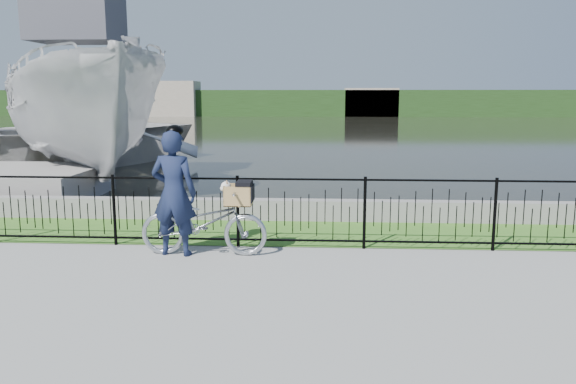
# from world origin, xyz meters

# --- Properties ---
(ground) EXTENTS (120.00, 120.00, 0.00)m
(ground) POSITION_xyz_m (0.00, 0.00, 0.00)
(ground) COLOR gray
(ground) RESTS_ON ground
(grass_strip) EXTENTS (60.00, 2.00, 0.01)m
(grass_strip) POSITION_xyz_m (0.00, 2.60, 0.00)
(grass_strip) COLOR #407223
(grass_strip) RESTS_ON ground
(water) EXTENTS (120.00, 120.00, 0.00)m
(water) POSITION_xyz_m (0.00, 33.00, 0.00)
(water) COLOR black
(water) RESTS_ON ground
(quay_wall) EXTENTS (60.00, 0.30, 0.40)m
(quay_wall) POSITION_xyz_m (0.00, 3.60, 0.20)
(quay_wall) COLOR gray
(quay_wall) RESTS_ON ground
(fence) EXTENTS (14.00, 0.06, 1.15)m
(fence) POSITION_xyz_m (0.00, 1.60, 0.58)
(fence) COLOR black
(fence) RESTS_ON ground
(far_treeline) EXTENTS (120.00, 6.00, 3.00)m
(far_treeline) POSITION_xyz_m (0.00, 60.00, 1.50)
(far_treeline) COLOR #213F18
(far_treeline) RESTS_ON ground
(far_building_left) EXTENTS (8.00, 4.00, 4.00)m
(far_building_left) POSITION_xyz_m (-18.00, 58.00, 2.00)
(far_building_left) COLOR #9E927F
(far_building_left) RESTS_ON ground
(far_building_right) EXTENTS (6.00, 3.00, 3.20)m
(far_building_right) POSITION_xyz_m (6.00, 58.50, 1.60)
(far_building_right) COLOR #9E927F
(far_building_right) RESTS_ON ground
(bicycle_rig) EXTENTS (1.91, 0.67, 1.16)m
(bicycle_rig) POSITION_xyz_m (-1.43, 1.12, 0.51)
(bicycle_rig) COLOR #A2A7AD
(bicycle_rig) RESTS_ON ground
(cyclist) EXTENTS (0.74, 0.53, 1.97)m
(cyclist) POSITION_xyz_m (-1.88, 1.10, 0.97)
(cyclist) COLOR #141C38
(cyclist) RESTS_ON ground
(boat_near) EXTENTS (8.02, 9.60, 5.36)m
(boat_near) POSITION_xyz_m (-6.13, 7.81, 1.91)
(boat_near) COLOR #B5B5B6
(boat_near) RESTS_ON water
(boat_far) EXTENTS (11.48, 12.33, 2.08)m
(boat_far) POSITION_xyz_m (-8.70, 11.23, 1.04)
(boat_far) COLOR #B5B5B6
(boat_far) RESTS_ON water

